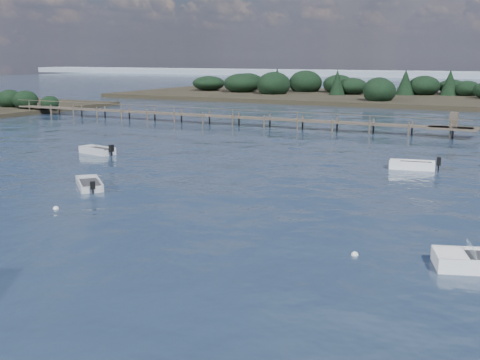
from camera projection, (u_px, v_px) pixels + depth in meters
The scene contains 8 objects.
ground at pixel (434, 124), 75.30m from camera, with size 400.00×400.00×0.00m, color #162335.
dinghy_mid_grey at pixel (89, 185), 39.27m from camera, with size 3.65×3.50×1.01m.
tender_far_white at pixel (412, 167), 45.61m from camera, with size 3.81×1.88×1.28m.
tender_far_grey at pixel (97, 152), 52.69m from camera, with size 3.92×2.08×1.24m.
buoy_b at pixel (355, 255), 25.93m from camera, with size 0.32×0.32×0.32m, color silver.
buoy_c at pixel (56, 209), 33.79m from camera, with size 0.32×0.32×0.32m, color silver.
jetty at pixel (236, 117), 74.42m from camera, with size 64.50×3.20×3.40m.
distant_haze at pixel (291, 75), 263.65m from camera, with size 280.00×20.00×2.40m, color #8392A2.
Camera 1 is at (12.88, -17.92, 8.44)m, focal length 45.00 mm.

